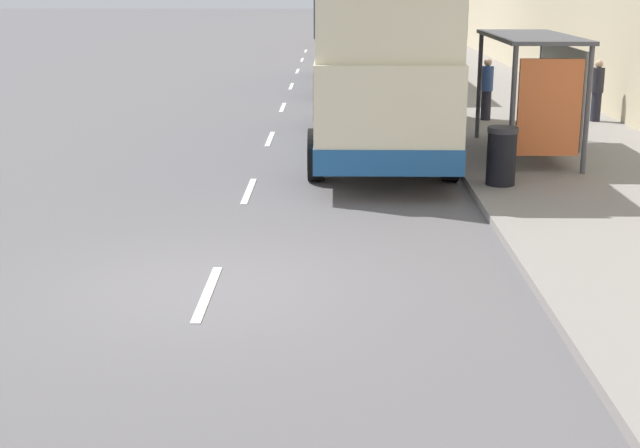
{
  "coord_description": "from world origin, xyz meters",
  "views": [
    {
      "loc": [
        1.54,
        -10.51,
        3.72
      ],
      "look_at": [
        1.07,
        19.48,
        -4.53
      ],
      "focal_mm": 50.0,
      "sensor_mm": 36.0,
      "label": 1
    }
  ],
  "objects_px": {
    "pedestrian_2": "(487,89)",
    "double_decker_bus_near": "(377,48)",
    "double_decker_bus_ahead": "(358,21)",
    "car_0": "(362,30)",
    "pedestrian_at_shelter": "(567,104)",
    "pedestrian_1": "(597,90)",
    "bus_shelter": "(541,73)",
    "litter_bin": "(501,156)"
  },
  "relations": [
    {
      "from": "double_decker_bus_near",
      "to": "double_decker_bus_ahead",
      "type": "xyz_separation_m",
      "value": [
        -0.09,
        12.52,
        0.0
      ]
    },
    {
      "from": "litter_bin",
      "to": "car_0",
      "type": "bearing_deg",
      "value": 92.15
    },
    {
      "from": "car_0",
      "to": "double_decker_bus_ahead",
      "type": "bearing_deg",
      "value": -92.08
    },
    {
      "from": "car_0",
      "to": "litter_bin",
      "type": "distance_m",
      "value": 37.49
    },
    {
      "from": "pedestrian_at_shelter",
      "to": "pedestrian_2",
      "type": "distance_m",
      "value": 3.72
    },
    {
      "from": "double_decker_bus_ahead",
      "to": "pedestrian_2",
      "type": "height_order",
      "value": "double_decker_bus_ahead"
    },
    {
      "from": "double_decker_bus_ahead",
      "to": "pedestrian_at_shelter",
      "type": "height_order",
      "value": "double_decker_bus_ahead"
    },
    {
      "from": "bus_shelter",
      "to": "pedestrian_1",
      "type": "relative_size",
      "value": 2.65
    },
    {
      "from": "pedestrian_2",
      "to": "pedestrian_1",
      "type": "bearing_deg",
      "value": -3.81
    },
    {
      "from": "car_0",
      "to": "pedestrian_2",
      "type": "xyz_separation_m",
      "value": [
        2.4,
        -29.75,
        0.09
      ]
    },
    {
      "from": "car_0",
      "to": "pedestrian_at_shelter",
      "type": "xyz_separation_m",
      "value": [
        3.61,
        -33.26,
        0.18
      ]
    },
    {
      "from": "double_decker_bus_near",
      "to": "pedestrian_at_shelter",
      "type": "relative_size",
      "value": 5.69
    },
    {
      "from": "double_decker_bus_ahead",
      "to": "pedestrian_at_shelter",
      "type": "relative_size",
      "value": 5.84
    },
    {
      "from": "bus_shelter",
      "to": "pedestrian_1",
      "type": "xyz_separation_m",
      "value": [
        2.6,
        4.88,
        -0.93
      ]
    },
    {
      "from": "bus_shelter",
      "to": "double_decker_bus_near",
      "type": "relative_size",
      "value": 0.42
    },
    {
      "from": "pedestrian_at_shelter",
      "to": "pedestrian_2",
      "type": "bearing_deg",
      "value": 109.0
    },
    {
      "from": "double_decker_bus_ahead",
      "to": "car_0",
      "type": "bearing_deg",
      "value": 87.92
    },
    {
      "from": "pedestrian_at_shelter",
      "to": "pedestrian_2",
      "type": "relative_size",
      "value": 1.1
    },
    {
      "from": "double_decker_bus_ahead",
      "to": "pedestrian_2",
      "type": "distance_m",
      "value": 9.47
    },
    {
      "from": "pedestrian_2",
      "to": "double_decker_bus_ahead",
      "type": "bearing_deg",
      "value": 109.68
    },
    {
      "from": "bus_shelter",
      "to": "double_decker_bus_near",
      "type": "bearing_deg",
      "value": 157.27
    },
    {
      "from": "bus_shelter",
      "to": "double_decker_bus_ahead",
      "type": "relative_size",
      "value": 0.41
    },
    {
      "from": "bus_shelter",
      "to": "litter_bin",
      "type": "distance_m",
      "value": 3.16
    },
    {
      "from": "pedestrian_2",
      "to": "double_decker_bus_near",
      "type": "bearing_deg",
      "value": -129.75
    },
    {
      "from": "pedestrian_1",
      "to": "car_0",
      "type": "bearing_deg",
      "value": 99.9
    },
    {
      "from": "double_decker_bus_near",
      "to": "double_decker_bus_ahead",
      "type": "relative_size",
      "value": 0.97
    },
    {
      "from": "double_decker_bus_ahead",
      "to": "double_decker_bus_near",
      "type": "bearing_deg",
      "value": -89.58
    },
    {
      "from": "pedestrian_1",
      "to": "litter_bin",
      "type": "xyz_separation_m",
      "value": [
        -3.82,
        -7.53,
        -0.28
      ]
    },
    {
      "from": "pedestrian_1",
      "to": "pedestrian_2",
      "type": "distance_m",
      "value": 2.83
    },
    {
      "from": "bus_shelter",
      "to": "litter_bin",
      "type": "xyz_separation_m",
      "value": [
        -1.22,
        -2.65,
        -1.21
      ]
    },
    {
      "from": "double_decker_bus_ahead",
      "to": "litter_bin",
      "type": "height_order",
      "value": "double_decker_bus_ahead"
    },
    {
      "from": "double_decker_bus_ahead",
      "to": "car_0",
      "type": "distance_m",
      "value": 20.98
    },
    {
      "from": "pedestrian_2",
      "to": "litter_bin",
      "type": "bearing_deg",
      "value": -97.32
    },
    {
      "from": "double_decker_bus_near",
      "to": "litter_bin",
      "type": "height_order",
      "value": "double_decker_bus_near"
    },
    {
      "from": "double_decker_bus_ahead",
      "to": "pedestrian_1",
      "type": "relative_size",
      "value": 6.52
    },
    {
      "from": "double_decker_bus_near",
      "to": "pedestrian_at_shelter",
      "type": "bearing_deg",
      "value": 2.35
    },
    {
      "from": "double_decker_bus_near",
      "to": "car_0",
      "type": "xyz_separation_m",
      "value": [
        0.67,
        33.44,
        -1.42
      ]
    },
    {
      "from": "double_decker_bus_ahead",
      "to": "pedestrian_at_shelter",
      "type": "bearing_deg",
      "value": -70.52
    },
    {
      "from": "double_decker_bus_ahead",
      "to": "pedestrian_1",
      "type": "distance_m",
      "value": 10.91
    },
    {
      "from": "double_decker_bus_ahead",
      "to": "litter_bin",
      "type": "bearing_deg",
      "value": -82.54
    },
    {
      "from": "bus_shelter",
      "to": "double_decker_bus_ahead",
      "type": "distance_m",
      "value": 14.31
    },
    {
      "from": "pedestrian_1",
      "to": "litter_bin",
      "type": "distance_m",
      "value": 8.45
    }
  ]
}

